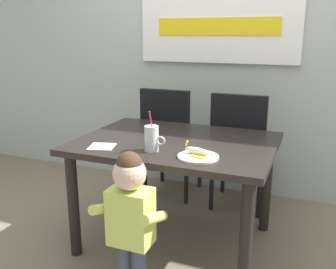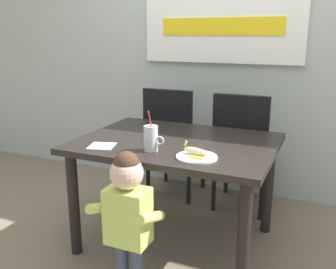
{
  "view_description": "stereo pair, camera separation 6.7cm",
  "coord_description": "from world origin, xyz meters",
  "px_view_note": "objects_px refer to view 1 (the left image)",
  "views": [
    {
      "loc": [
        0.82,
        -2.17,
        1.4
      ],
      "look_at": [
        -0.02,
        -0.09,
        0.79
      ],
      "focal_mm": 40.07,
      "sensor_mm": 36.0,
      "label": 1
    },
    {
      "loc": [
        0.88,
        -2.15,
        1.4
      ],
      "look_at": [
        -0.02,
        -0.09,
        0.79
      ],
      "focal_mm": 40.07,
      "sensor_mm": 36.0,
      "label": 2
    }
  ],
  "objects_px": {
    "dining_chair_left": "(170,137)",
    "paper_napkin": "(102,147)",
    "dining_chair_right": "(240,145)",
    "snack_plate": "(198,157)",
    "toddler_standing": "(130,210)",
    "milk_cup": "(152,140)",
    "dining_table": "(176,155)",
    "peeled_banana": "(198,152)"
  },
  "relations": [
    {
      "from": "peeled_banana",
      "to": "dining_table",
      "type": "bearing_deg",
      "value": 130.67
    },
    {
      "from": "snack_plate",
      "to": "peeled_banana",
      "type": "height_order",
      "value": "peeled_banana"
    },
    {
      "from": "snack_plate",
      "to": "paper_napkin",
      "type": "relative_size",
      "value": 1.53
    },
    {
      "from": "dining_chair_right",
      "to": "toddler_standing",
      "type": "bearing_deg",
      "value": 77.27
    },
    {
      "from": "peeled_banana",
      "to": "paper_napkin",
      "type": "relative_size",
      "value": 1.17
    },
    {
      "from": "dining_table",
      "to": "peeled_banana",
      "type": "bearing_deg",
      "value": -49.33
    },
    {
      "from": "peeled_banana",
      "to": "paper_napkin",
      "type": "height_order",
      "value": "peeled_banana"
    },
    {
      "from": "milk_cup",
      "to": "peeled_banana",
      "type": "height_order",
      "value": "milk_cup"
    },
    {
      "from": "milk_cup",
      "to": "paper_napkin",
      "type": "relative_size",
      "value": 1.65
    },
    {
      "from": "dining_chair_left",
      "to": "milk_cup",
      "type": "bearing_deg",
      "value": 105.58
    },
    {
      "from": "peeled_banana",
      "to": "dining_chair_right",
      "type": "bearing_deg",
      "value": 86.62
    },
    {
      "from": "dining_chair_right",
      "to": "peeled_banana",
      "type": "relative_size",
      "value": 5.47
    },
    {
      "from": "dining_table",
      "to": "snack_plate",
      "type": "bearing_deg",
      "value": -49.89
    },
    {
      "from": "dining_table",
      "to": "peeled_banana",
      "type": "height_order",
      "value": "peeled_banana"
    },
    {
      "from": "dining_chair_right",
      "to": "snack_plate",
      "type": "height_order",
      "value": "dining_chair_right"
    },
    {
      "from": "toddler_standing",
      "to": "peeled_banana",
      "type": "xyz_separation_m",
      "value": [
        0.24,
        0.36,
        0.23
      ]
    },
    {
      "from": "dining_chair_left",
      "to": "paper_napkin",
      "type": "height_order",
      "value": "dining_chair_left"
    },
    {
      "from": "dining_chair_left",
      "to": "toddler_standing",
      "type": "bearing_deg",
      "value": 103.25
    },
    {
      "from": "dining_chair_right",
      "to": "paper_napkin",
      "type": "distance_m",
      "value": 1.19
    },
    {
      "from": "dining_table",
      "to": "dining_chair_left",
      "type": "distance_m",
      "value": 0.77
    },
    {
      "from": "dining_table",
      "to": "snack_plate",
      "type": "distance_m",
      "value": 0.39
    },
    {
      "from": "dining_chair_left",
      "to": "peeled_banana",
      "type": "xyz_separation_m",
      "value": [
        0.55,
        -0.96,
        0.22
      ]
    },
    {
      "from": "dining_chair_right",
      "to": "snack_plate",
      "type": "bearing_deg",
      "value": 87.05
    },
    {
      "from": "dining_table",
      "to": "snack_plate",
      "type": "relative_size",
      "value": 5.43
    },
    {
      "from": "dining_chair_left",
      "to": "paper_napkin",
      "type": "relative_size",
      "value": 6.4
    },
    {
      "from": "toddler_standing",
      "to": "milk_cup",
      "type": "distance_m",
      "value": 0.46
    },
    {
      "from": "peeled_banana",
      "to": "snack_plate",
      "type": "bearing_deg",
      "value": -63.86
    },
    {
      "from": "peeled_banana",
      "to": "toddler_standing",
      "type": "bearing_deg",
      "value": -123.21
    },
    {
      "from": "dining_table",
      "to": "milk_cup",
      "type": "bearing_deg",
      "value": -101.05
    },
    {
      "from": "toddler_standing",
      "to": "peeled_banana",
      "type": "relative_size",
      "value": 4.78
    },
    {
      "from": "snack_plate",
      "to": "dining_table",
      "type": "bearing_deg",
      "value": 130.11
    },
    {
      "from": "dining_chair_left",
      "to": "dining_chair_right",
      "type": "height_order",
      "value": "same"
    },
    {
      "from": "dining_table",
      "to": "milk_cup",
      "type": "height_order",
      "value": "milk_cup"
    },
    {
      "from": "toddler_standing",
      "to": "snack_plate",
      "type": "bearing_deg",
      "value": 55.14
    },
    {
      "from": "milk_cup",
      "to": "dining_table",
      "type": "bearing_deg",
      "value": 78.95
    },
    {
      "from": "paper_napkin",
      "to": "dining_table",
      "type": "bearing_deg",
      "value": 39.86
    },
    {
      "from": "milk_cup",
      "to": "snack_plate",
      "type": "relative_size",
      "value": 1.07
    },
    {
      "from": "toddler_standing",
      "to": "milk_cup",
      "type": "bearing_deg",
      "value": 97.04
    },
    {
      "from": "snack_plate",
      "to": "peeled_banana",
      "type": "bearing_deg",
      "value": 116.14
    },
    {
      "from": "dining_chair_right",
      "to": "toddler_standing",
      "type": "relative_size",
      "value": 1.15
    },
    {
      "from": "dining_chair_right",
      "to": "snack_plate",
      "type": "xyz_separation_m",
      "value": [
        -0.05,
        -0.95,
        0.19
      ]
    },
    {
      "from": "milk_cup",
      "to": "peeled_banana",
      "type": "relative_size",
      "value": 1.41
    }
  ]
}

